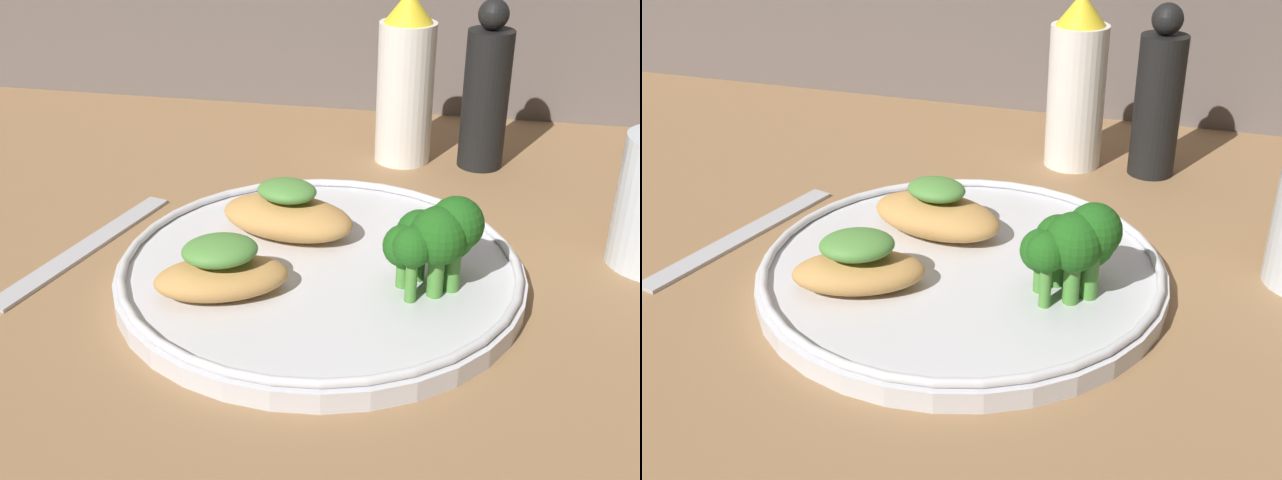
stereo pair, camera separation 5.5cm
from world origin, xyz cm
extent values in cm
cube|color=#936D47|center=(0.00, 0.00, -0.50)|extent=(180.00, 180.00, 1.00)
cylinder|color=silver|center=(0.00, 0.00, 0.70)|extent=(28.61, 28.61, 1.40)
torus|color=silver|center=(0.00, 0.00, 1.70)|extent=(28.01, 28.01, 0.60)
ellipsoid|color=tan|center=(-5.56, -5.03, 2.63)|extent=(9.91, 7.57, 2.45)
ellipsoid|color=#518E3D|center=(-5.56, -5.03, 4.68)|extent=(6.04, 5.48, 1.66)
ellipsoid|color=tan|center=(-3.29, 4.12, 2.84)|extent=(11.01, 7.28, 2.88)
ellipsoid|color=#518E3D|center=(-3.29, 4.12, 5.02)|extent=(5.04, 4.32, 1.48)
cylinder|color=#4C8E38|center=(9.19, -1.47, 3.21)|extent=(1.09, 1.09, 3.62)
sphere|color=#1E5B19|center=(9.19, -1.47, 6.28)|extent=(3.61, 3.61, 3.61)
cylinder|color=#4C8E38|center=(8.56, -0.14, 2.44)|extent=(0.74, 0.74, 2.09)
sphere|color=#1E5B19|center=(8.56, -0.14, 4.86)|extent=(3.94, 3.94, 3.94)
cylinder|color=#4C8E38|center=(6.87, -0.56, 2.56)|extent=(0.96, 0.96, 2.33)
sphere|color=#1E5B19|center=(6.87, -0.56, 4.87)|extent=(3.26, 3.26, 3.26)
cylinder|color=#4C8E38|center=(5.97, -1.68, 2.42)|extent=(0.92, 0.92, 2.04)
sphere|color=#1E5B19|center=(5.97, -1.68, 4.45)|extent=(2.88, 2.88, 2.88)
cylinder|color=#4C8E38|center=(6.66, -3.42, 2.93)|extent=(0.77, 0.77, 3.07)
sphere|color=#1E5B19|center=(6.66, -3.42, 5.39)|extent=(2.64, 2.64, 2.64)
cylinder|color=#4C8E38|center=(8.16, -2.43, 2.94)|extent=(1.07, 1.07, 3.08)
sphere|color=#1E5B19|center=(8.16, -2.43, 5.81)|extent=(3.81, 3.81, 3.81)
cylinder|color=white|center=(3.23, 24.22, 6.55)|extent=(5.26, 5.26, 13.11)
cone|color=yellow|center=(3.23, 24.22, 14.55)|extent=(4.47, 4.47, 2.88)
cylinder|color=black|center=(10.59, 24.22, 6.38)|extent=(4.19, 4.19, 12.76)
sphere|color=black|center=(10.59, 24.22, 14.12)|extent=(2.72, 2.72, 2.72)
cube|color=#B2B2B7|center=(-18.49, 1.32, 0.30)|extent=(6.30, 18.90, 0.60)
camera|label=1|loc=(9.55, -48.02, 29.34)|focal=45.00mm
camera|label=2|loc=(14.91, -46.63, 29.34)|focal=45.00mm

